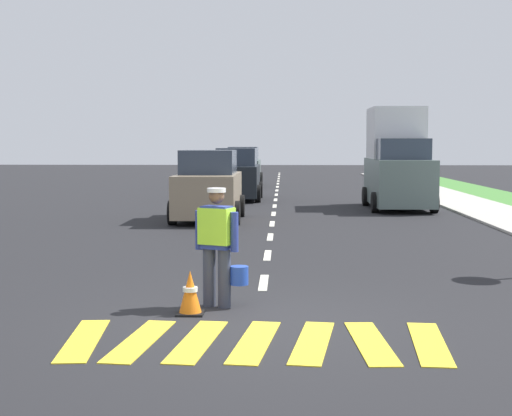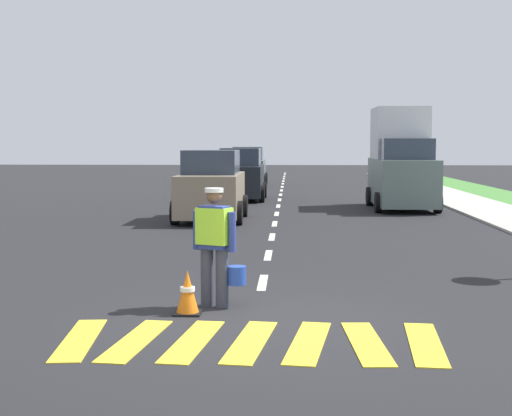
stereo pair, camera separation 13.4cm
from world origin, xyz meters
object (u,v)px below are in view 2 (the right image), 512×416
Objects in this scene: traffic_cone_near at (187,293)px; car_oncoming_second at (241,176)px; delivery_truck at (401,163)px; car_oncoming_third at (248,168)px; car_oncoming_lead at (211,188)px; road_worker at (216,241)px.

traffic_cone_near is 20.33m from car_oncoming_second.
car_oncoming_third is at bearing 113.89° from delivery_truck.
car_oncoming_lead is at bearing -90.18° from car_oncoming_third.
car_oncoming_lead reaches higher than traffic_cone_near.
car_oncoming_lead is 0.97× the size of car_oncoming_third.
car_oncoming_third is 10.16m from car_oncoming_second.
delivery_truck is 1.16× the size of car_oncoming_second.
delivery_truck is 6.99m from car_oncoming_second.
car_oncoming_lead is 8.07m from car_oncoming_second.
car_oncoming_second is at bearing 91.80° from traffic_cone_near.
car_oncoming_third is 1.01× the size of car_oncoming_second.
road_worker is 0.43× the size of car_oncoming_lead.
delivery_truck is 1.15× the size of car_oncoming_third.
car_oncoming_second is (-0.98, 19.82, 0.04)m from road_worker.
car_oncoming_lead is at bearing 94.58° from traffic_cone_near.
delivery_truck is 7.59m from car_oncoming_lead.
car_oncoming_lead is at bearing 96.40° from road_worker.
car_oncoming_third is at bearing 89.82° from car_oncoming_lead.
traffic_cone_near is 0.15× the size of car_oncoming_third.
car_oncoming_second reaches higher than car_oncoming_lead.
delivery_truck is (4.89, 16.08, 0.68)m from road_worker.
traffic_cone_near is at bearing -88.20° from car_oncoming_second.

